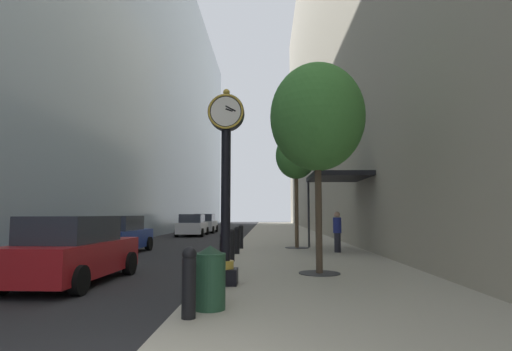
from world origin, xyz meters
TOP-DOWN VIEW (x-y plane):
  - ground_plane at (0.00, 27.00)m, footprint 110.00×110.00m
  - sidewalk_right at (2.91, 30.00)m, footprint 5.82×80.00m
  - building_block_left at (-11.48, 30.00)m, footprint 9.00×80.00m
  - building_block_right at (10.32, 30.00)m, footprint 9.00×80.00m
  - street_clock at (0.57, 5.77)m, footprint 0.84×0.55m
  - bollard_nearest at (0.32, 2.81)m, footprint 0.23×0.23m
  - bollard_third at (0.32, 7.79)m, footprint 0.23×0.23m
  - bollard_fourth at (0.32, 10.28)m, footprint 0.23×0.23m
  - bollard_fifth at (0.32, 12.77)m, footprint 0.23×0.23m
  - bollard_sixth at (0.32, 15.26)m, footprint 0.23×0.23m
  - street_tree_near at (2.91, 7.52)m, footprint 2.59×2.59m
  - street_tree_mid_near at (2.91, 15.62)m, footprint 1.93×1.93m
  - trash_bin at (0.56, 3.41)m, footprint 0.53×0.53m
  - pedestrian_walking at (4.42, 13.51)m, footprint 0.39×0.49m
  - storefront_awning at (4.58, 14.34)m, footprint 2.40×3.60m
  - car_blue_near at (-4.93, 14.20)m, footprint 1.99×4.19m
  - car_silver_mid at (-4.10, 33.48)m, footprint 2.00×4.42m
  - car_red_far at (-3.28, 6.59)m, footprint 2.03×4.38m
  - car_white_trailing at (-4.28, 28.18)m, footprint 2.18×4.57m

SIDE VIEW (x-z plane):
  - ground_plane at x=0.00m, z-range 0.00..0.00m
  - sidewalk_right at x=2.91m, z-range 0.00..0.14m
  - trash_bin at x=0.56m, z-range 0.15..1.20m
  - bollard_nearest at x=0.32m, z-range 0.16..1.25m
  - bollard_third at x=0.32m, z-range 0.16..1.25m
  - bollard_fourth at x=0.32m, z-range 0.16..1.25m
  - bollard_fifth at x=0.32m, z-range 0.16..1.25m
  - bollard_sixth at x=0.32m, z-range 0.16..1.25m
  - car_blue_near at x=-4.93m, z-range -0.02..1.61m
  - car_red_far at x=-3.28m, z-range -0.03..1.64m
  - car_white_trailing at x=-4.28m, z-range -0.02..1.66m
  - car_silver_mid at x=-4.10m, z-range -0.03..1.68m
  - pedestrian_walking at x=4.42m, z-range 0.18..1.85m
  - street_clock at x=0.57m, z-range 0.36..4.86m
  - storefront_awning at x=4.58m, z-range 1.63..4.93m
  - street_tree_near at x=2.91m, z-range 1.50..7.22m
  - street_tree_mid_near at x=2.91m, z-range 1.70..7.14m
  - building_block_left at x=-11.48m, z-range 0.00..27.68m
  - building_block_right at x=10.32m, z-range 0.00..32.77m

